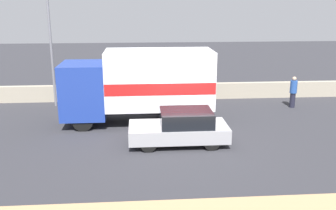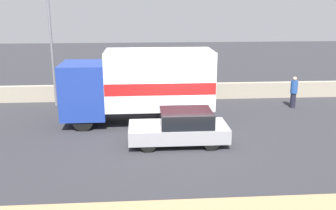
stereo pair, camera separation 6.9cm
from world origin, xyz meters
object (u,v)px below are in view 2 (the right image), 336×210
(pedestrian, at_px, (294,92))
(box_truck, at_px, (142,84))
(street_lamp, at_px, (51,36))
(car_hatchback, at_px, (181,127))

(pedestrian, bearing_deg, box_truck, -166.23)
(street_lamp, distance_m, pedestrian, 13.95)
(box_truck, xyz_separation_m, pedestrian, (8.56, 2.10, -1.05))
(street_lamp, bearing_deg, car_hatchback, -44.58)
(car_hatchback, bearing_deg, street_lamp, -44.58)
(street_lamp, xyz_separation_m, car_hatchback, (6.58, -6.48, -3.28))
(box_truck, xyz_separation_m, car_hatchback, (1.60, -3.01, -1.26))
(box_truck, distance_m, pedestrian, 8.88)
(street_lamp, xyz_separation_m, box_truck, (4.97, -3.47, -2.02))
(car_hatchback, height_order, pedestrian, pedestrian)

